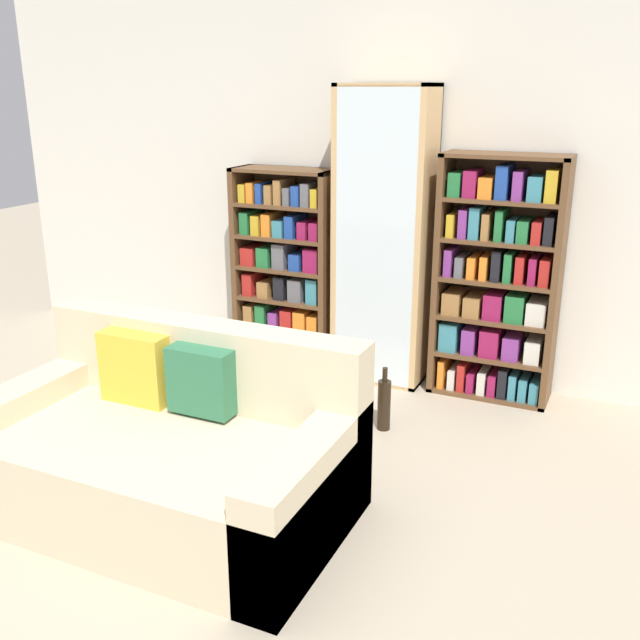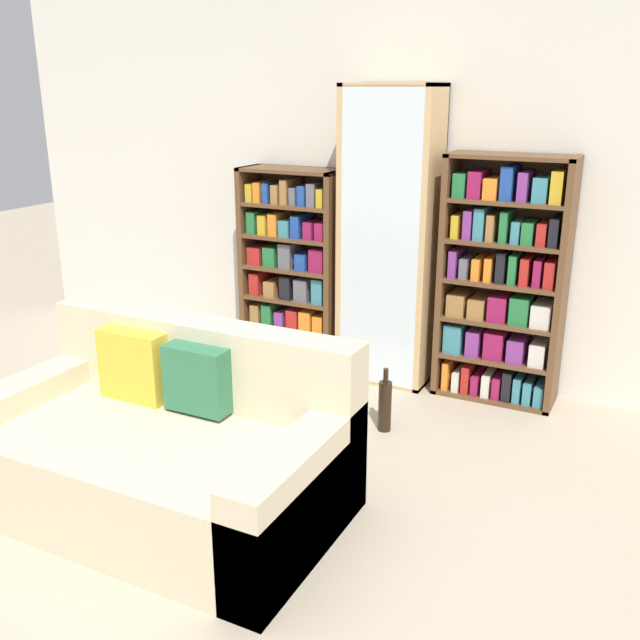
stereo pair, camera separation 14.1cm
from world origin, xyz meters
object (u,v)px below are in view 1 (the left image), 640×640
bookshelf_left (287,270)px  display_cabinet (384,238)px  wine_bottle (384,404)px  couch (167,453)px  bookshelf_right (497,283)px

bookshelf_left → display_cabinet: size_ratio=0.72×
wine_bottle → couch: bearing=-118.6°
bookshelf_right → wine_bottle: bookshelf_right is taller
bookshelf_right → wine_bottle: size_ratio=3.98×
display_cabinet → couch: bearing=-100.2°
couch → wine_bottle: couch is taller
couch → bookshelf_right: bearing=60.7°
couch → bookshelf_right: size_ratio=1.11×
bookshelf_left → display_cabinet: (0.74, -0.02, 0.30)m
bookshelf_left → bookshelf_right: bookshelf_right is taller
display_cabinet → wine_bottle: 1.17m
couch → display_cabinet: bearing=79.8°
wine_bottle → bookshelf_left: bearing=142.9°
display_cabinet → bookshelf_right: display_cabinet is taller
bookshelf_left → display_cabinet: bearing=-1.3°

